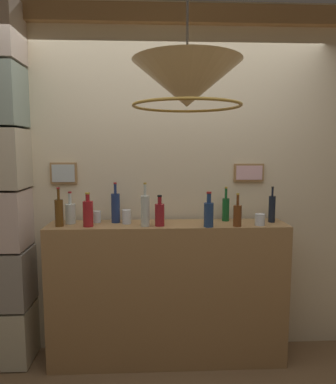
# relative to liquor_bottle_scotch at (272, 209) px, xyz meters

# --- Properties ---
(panelled_rear_partition) EXTENTS (3.72, 0.15, 2.80)m
(panelled_rear_partition) POSITION_rel_liquor_bottle_scotch_xyz_m (-0.81, 0.23, 0.26)
(panelled_rear_partition) COLOR beige
(panelled_rear_partition) RESTS_ON ground
(stone_pillar) EXTENTS (0.42, 0.40, 2.73)m
(stone_pillar) POSITION_rel_liquor_bottle_scotch_xyz_m (-2.08, 0.05, 0.18)
(stone_pillar) COLOR beige
(stone_pillar) RESTS_ON ground
(bar_shelf_unit) EXTENTS (1.82, 0.34, 1.11)m
(bar_shelf_unit) POSITION_rel_liquor_bottle_scotch_xyz_m (-0.81, -0.02, -0.66)
(bar_shelf_unit) COLOR #9E7547
(bar_shelf_unit) RESTS_ON ground
(liquor_bottle_scotch) EXTENTS (0.05, 0.05, 0.28)m
(liquor_bottle_scotch) POSITION_rel_liquor_bottle_scotch_xyz_m (0.00, 0.00, 0.00)
(liquor_bottle_scotch) COLOR black
(liquor_bottle_scotch) RESTS_ON bar_shelf_unit
(liquor_bottle_amaro) EXTENTS (0.08, 0.08, 0.25)m
(liquor_bottle_amaro) POSITION_rel_liquor_bottle_scotch_xyz_m (-1.55, 0.02, -0.02)
(liquor_bottle_amaro) COLOR silver
(liquor_bottle_amaro) RESTS_ON bar_shelf_unit
(liquor_bottle_mezcal) EXTENTS (0.08, 0.08, 0.25)m
(liquor_bottle_mezcal) POSITION_rel_liquor_bottle_scotch_xyz_m (-1.40, -0.09, -0.01)
(liquor_bottle_mezcal) COLOR maroon
(liquor_bottle_mezcal) RESTS_ON bar_shelf_unit
(liquor_bottle_vermouth) EXTENTS (0.06, 0.06, 0.27)m
(liquor_bottle_vermouth) POSITION_rel_liquor_bottle_scotch_xyz_m (-0.35, 0.07, -0.01)
(liquor_bottle_vermouth) COLOR #175726
(liquor_bottle_vermouth) RESTS_ON bar_shelf_unit
(liquor_bottle_gin) EXTENTS (0.06, 0.06, 0.29)m
(liquor_bottle_gin) POSITION_rel_liquor_bottle_scotch_xyz_m (-1.61, -0.07, -0.00)
(liquor_bottle_gin) COLOR brown
(liquor_bottle_gin) RESTS_ON bar_shelf_unit
(liquor_bottle_whiskey) EXTENTS (0.07, 0.07, 0.26)m
(liquor_bottle_whiskey) POSITION_rel_liquor_bottle_scotch_xyz_m (-0.52, -0.14, -0.01)
(liquor_bottle_whiskey) COLOR navy
(liquor_bottle_whiskey) RESTS_ON bar_shelf_unit
(liquor_bottle_sherry) EXTENTS (0.07, 0.07, 0.31)m
(liquor_bottle_sherry) POSITION_rel_liquor_bottle_scotch_xyz_m (-1.21, 0.04, 0.01)
(liquor_bottle_sherry) COLOR navy
(liquor_bottle_sherry) RESTS_ON bar_shelf_unit
(liquor_bottle_rum) EXTENTS (0.07, 0.07, 0.23)m
(liquor_bottle_rum) POSITION_rel_liquor_bottle_scotch_xyz_m (-0.87, -0.09, -0.02)
(liquor_bottle_rum) COLOR maroon
(liquor_bottle_rum) RESTS_ON bar_shelf_unit
(liquor_bottle_tequila) EXTENTS (0.06, 0.06, 0.25)m
(liquor_bottle_tequila) POSITION_rel_liquor_bottle_scotch_xyz_m (-0.30, -0.13, -0.02)
(liquor_bottle_tequila) COLOR brown
(liquor_bottle_tequila) RESTS_ON bar_shelf_unit
(liquor_bottle_bourbon) EXTENTS (0.06, 0.06, 0.32)m
(liquor_bottle_bourbon) POSITION_rel_liquor_bottle_scotch_xyz_m (-0.98, -0.10, 0.01)
(liquor_bottle_bourbon) COLOR silver
(liquor_bottle_bourbon) RESTS_ON bar_shelf_unit
(glass_tumbler_rocks) EXTENTS (0.07, 0.07, 0.11)m
(glass_tumbler_rocks) POSITION_rel_liquor_bottle_scotch_xyz_m (-1.12, -0.00, -0.05)
(glass_tumbler_rocks) COLOR silver
(glass_tumbler_rocks) RESTS_ON bar_shelf_unit
(glass_tumbler_highball) EXTENTS (0.07, 0.07, 0.09)m
(glass_tumbler_highball) POSITION_rel_liquor_bottle_scotch_xyz_m (-0.13, -0.11, -0.06)
(glass_tumbler_highball) COLOR silver
(glass_tumbler_highball) RESTS_ON bar_shelf_unit
(glass_tumbler_shot) EXTENTS (0.06, 0.06, 0.09)m
(glass_tumbler_shot) POSITION_rel_liquor_bottle_scotch_xyz_m (-1.36, 0.05, -0.06)
(glass_tumbler_shot) COLOR silver
(glass_tumbler_shot) RESTS_ON bar_shelf_unit
(pendant_lamp) EXTENTS (0.58, 0.58, 0.66)m
(pendant_lamp) POSITION_rel_liquor_bottle_scotch_xyz_m (-0.74, -0.77, 0.79)
(pendant_lamp) COLOR beige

